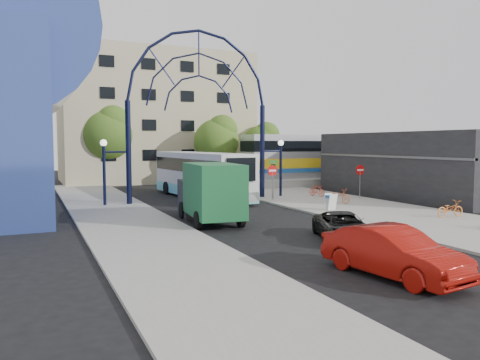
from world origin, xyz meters
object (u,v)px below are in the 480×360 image
train_car (355,156)px  bike_near_b (317,190)px  gateway_arch (199,81)px  do_not_enter_sign (360,173)px  city_bus (201,174)px  tree_north_b (108,132)px  sandwich_board (331,200)px  bike_far_a (450,209)px  tree_north_a (218,139)px  green_truck (209,193)px  black_suv (343,226)px  red_sedan (393,252)px  bike_near_a (338,196)px  stop_sign (272,174)px  tree_north_c (262,142)px  street_name_sign (273,171)px

train_car → bike_near_b: (-11.04, -9.48, -2.33)m
gateway_arch → do_not_enter_sign: (11.00, -4.00, -6.58)m
gateway_arch → city_bus: size_ratio=1.07×
tree_north_b → city_bus: (4.68, -13.95, -3.45)m
sandwich_board → bike_far_a: (4.36, -4.98, -0.17)m
do_not_enter_sign → tree_north_a: tree_north_a is taller
sandwich_board → green_truck: green_truck is taller
tree_north_a → black_suv: size_ratio=1.63×
red_sedan → bike_near_a: red_sedan is taller
tree_north_a → bike_near_b: size_ratio=4.70×
tree_north_a → bike_near_a: bearing=-83.6°
stop_sign → bike_far_a: bearing=-64.9°
city_bus → bike_near_b: city_bus is taller
tree_north_a → city_bus: (-5.32, -9.95, -2.79)m
city_bus → bike_far_a: bearing=-63.0°
train_car → city_bus: (-19.20, -6.02, -1.09)m
gateway_arch → green_truck: bearing=-106.1°
stop_sign → tree_north_b: tree_north_b is taller
bike_near_b → tree_north_c: bearing=61.6°
stop_sign → red_sedan: 19.30m
street_name_sign → tree_north_a: tree_north_a is taller
gateway_arch → bike_far_a: 18.22m
gateway_arch → tree_north_c: size_ratio=2.10×
sandwich_board → city_bus: (-4.80, 10.00, 1.07)m
street_name_sign → tree_north_c: 16.95m
stop_sign → street_name_sign: street_name_sign is taller
stop_sign → tree_north_c: tree_north_c is taller
tree_north_c → bike_far_a: bearing=-94.6°
stop_sign → sandwich_board: size_ratio=2.53×
gateway_arch → bike_far_a: bearing=-52.5°
do_not_enter_sign → bike_far_a: 9.17m
street_name_sign → tree_north_a: 13.59m
tree_north_c → gateway_arch: bearing=-131.0°
gateway_arch → do_not_enter_sign: size_ratio=5.50×
do_not_enter_sign → bike_near_a: 3.52m
street_name_sign → train_car: size_ratio=0.11×
stop_sign → street_name_sign: bearing=56.4°
stop_sign → green_truck: 9.75m
gateway_arch → bike_near_a: 12.54m
green_truck → bike_far_a: (12.42, -4.50, -0.99)m
bike_near_b → tree_north_b: bearing=109.6°
do_not_enter_sign → tree_north_c: size_ratio=0.38×
stop_sign → red_sedan: size_ratio=0.52×
street_name_sign → sandwich_board: size_ratio=2.83×
sandwich_board → green_truck: 8.11m
gateway_arch → train_car: bearing=21.8°
black_suv → bike_far_a: size_ratio=2.48×
black_suv → tree_north_a: bearing=101.5°
gateway_arch → red_sedan: size_ratio=2.85×
street_name_sign → red_sedan: size_ratio=0.59×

